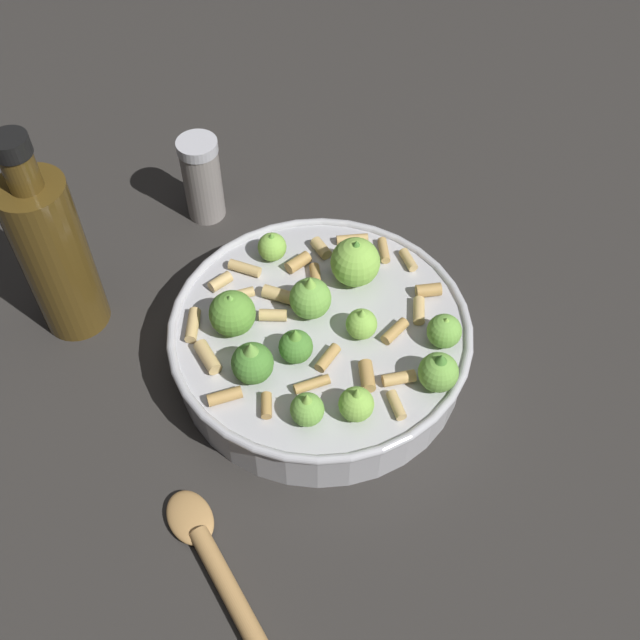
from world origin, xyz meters
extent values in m
plane|color=#2D2B28|center=(0.00, 0.00, 0.00)|extent=(2.40, 2.40, 0.00)
cylinder|color=#B7B7BC|center=(0.00, 0.00, 0.03)|extent=(0.27, 0.27, 0.05)
torus|color=#B7B7BC|center=(0.00, 0.00, 0.05)|extent=(0.28, 0.28, 0.01)
sphere|color=#609E38|center=(-0.02, 0.08, 0.07)|extent=(0.04, 0.04, 0.04)
cone|color=#75B247|center=(-0.02, 0.08, 0.09)|extent=(0.01, 0.01, 0.01)
sphere|color=#8CC64C|center=(0.06, -0.02, 0.07)|extent=(0.05, 0.05, 0.05)
cone|color=#4C8933|center=(0.06, -0.02, 0.10)|extent=(0.02, 0.02, 0.01)
sphere|color=#75B247|center=(0.02, 0.01, 0.07)|extent=(0.04, 0.04, 0.04)
cone|color=#8CC64C|center=(0.02, 0.01, 0.09)|extent=(0.02, 0.02, 0.02)
sphere|color=#75B247|center=(-0.10, -0.01, 0.06)|extent=(0.03, 0.03, 0.03)
cone|color=#8CC64C|center=(-0.10, -0.01, 0.08)|extent=(0.01, 0.01, 0.01)
sphere|color=#8CC64C|center=(0.08, 0.06, 0.06)|extent=(0.03, 0.03, 0.03)
cone|color=#609E38|center=(0.08, 0.06, 0.08)|extent=(0.01, 0.01, 0.01)
sphere|color=#8CC64C|center=(0.00, -0.04, 0.06)|extent=(0.03, 0.03, 0.03)
cone|color=#8CC64C|center=(0.00, -0.04, 0.08)|extent=(0.01, 0.01, 0.01)
sphere|color=#4C8933|center=(-0.04, 0.01, 0.07)|extent=(0.03, 0.03, 0.03)
cone|color=#609E38|center=(-0.04, 0.01, 0.08)|extent=(0.02, 0.02, 0.01)
sphere|color=#75B247|center=(0.01, -0.11, 0.07)|extent=(0.03, 0.03, 0.03)
cone|color=#8CC64C|center=(0.01, -0.11, 0.08)|extent=(0.01, 0.01, 0.01)
sphere|color=#4C8933|center=(-0.06, 0.05, 0.07)|extent=(0.04, 0.04, 0.04)
cone|color=#75B247|center=(-0.06, 0.05, 0.09)|extent=(0.02, 0.02, 0.02)
sphere|color=#75B247|center=(-0.04, -0.11, 0.07)|extent=(0.03, 0.03, 0.03)
cone|color=#4C8933|center=(-0.04, -0.11, 0.09)|extent=(0.02, 0.02, 0.01)
sphere|color=#8CC64C|center=(-0.08, -0.05, 0.07)|extent=(0.03, 0.03, 0.03)
cone|color=#8CC64C|center=(-0.08, -0.05, 0.08)|extent=(0.01, 0.01, 0.01)
cylinder|color=tan|center=(-0.04, -0.01, 0.06)|extent=(0.03, 0.02, 0.01)
cylinder|color=tan|center=(0.00, 0.04, 0.06)|extent=(0.02, 0.03, 0.01)
cylinder|color=tan|center=(0.11, -0.01, 0.06)|extent=(0.02, 0.03, 0.01)
cylinder|color=tan|center=(-0.09, 0.06, 0.06)|extent=(0.02, 0.03, 0.01)
cylinder|color=tan|center=(0.10, -0.07, 0.06)|extent=(0.03, 0.02, 0.01)
cylinder|color=tan|center=(0.02, 0.04, 0.06)|extent=(0.02, 0.03, 0.01)
cylinder|color=tan|center=(-0.07, -0.08, 0.06)|extent=(0.03, 0.02, 0.01)
cylinder|color=tan|center=(0.09, 0.02, 0.06)|extent=(0.02, 0.02, 0.01)
cylinder|color=tan|center=(0.03, -0.09, 0.06)|extent=(0.03, 0.01, 0.01)
cylinder|color=tan|center=(-0.04, -0.08, 0.06)|extent=(0.02, 0.03, 0.01)
cylinder|color=tan|center=(-0.03, 0.11, 0.06)|extent=(0.04, 0.02, 0.01)
cylinder|color=tan|center=(-0.09, 0.03, 0.06)|extent=(0.02, 0.01, 0.01)
cylinder|color=tan|center=(0.05, 0.09, 0.06)|extent=(0.02, 0.03, 0.01)
cylinder|color=tan|center=(0.02, 0.08, 0.06)|extent=(0.02, 0.02, 0.01)
cylinder|color=tan|center=(0.06, -0.09, 0.06)|extent=(0.02, 0.03, 0.01)
cylinder|color=tan|center=(-0.05, -0.05, 0.06)|extent=(0.03, 0.02, 0.01)
cylinder|color=tan|center=(-0.06, 0.09, 0.06)|extent=(0.03, 0.03, 0.01)
cylinder|color=tan|center=(0.01, -0.07, 0.06)|extent=(0.03, 0.02, 0.01)
cylinder|color=tan|center=(0.03, 0.10, 0.06)|extent=(0.02, 0.02, 0.01)
cylinder|color=tan|center=(0.10, -0.04, 0.05)|extent=(0.03, 0.02, 0.01)
cylinder|color=tan|center=(0.07, 0.04, 0.06)|extent=(0.03, 0.02, 0.01)
cylinder|color=tan|center=(0.05, 0.02, 0.06)|extent=(0.03, 0.02, 0.01)
cylinder|color=tan|center=(-0.07, -0.01, 0.06)|extent=(0.02, 0.03, 0.01)
cylinder|color=gray|center=(0.17, 0.17, 0.04)|extent=(0.04, 0.04, 0.09)
cylinder|color=silver|center=(0.17, 0.17, 0.09)|extent=(0.04, 0.04, 0.01)
cylinder|color=#4C3814|center=(0.00, 0.25, 0.09)|extent=(0.06, 0.06, 0.17)
cylinder|color=#4C3814|center=(0.00, 0.25, 0.19)|extent=(0.03, 0.03, 0.04)
cylinder|color=black|center=(0.00, 0.25, 0.22)|extent=(0.03, 0.03, 0.02)
cylinder|color=#B2844C|center=(-0.26, 0.00, 0.01)|extent=(0.14, 0.13, 0.02)
ellipsoid|color=#B2844C|center=(-0.18, 0.07, 0.01)|extent=(0.06, 0.06, 0.01)
camera|label=1|loc=(-0.41, -0.09, 0.60)|focal=42.58mm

